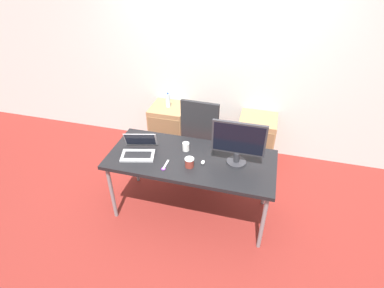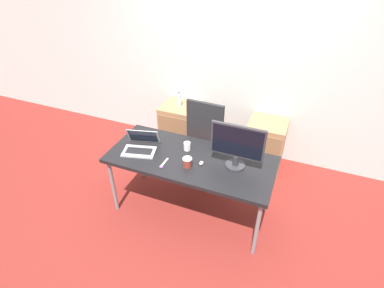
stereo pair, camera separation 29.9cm
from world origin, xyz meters
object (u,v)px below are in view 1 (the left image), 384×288
object	(u,v)px
cabinet_right	(256,140)
coffee_cup_brown	(189,163)
monitor	(238,142)
coffee_cup_white	(186,147)
cabinet_left	(169,127)
mouse	(203,162)
office_chair	(203,144)
water_bottle	(168,100)
laptop_center	(139,150)

from	to	relation	value
cabinet_right	coffee_cup_brown	distance (m)	1.47
monitor	coffee_cup_white	bearing A→B (deg)	171.92
cabinet_right	coffee_cup_brown	xyz separation A→B (m)	(-0.58, -1.27, 0.46)
cabinet_left	coffee_cup_brown	distance (m)	1.50
mouse	office_chair	bearing A→B (deg)	102.55
water_bottle	coffee_cup_white	distance (m)	1.16
cabinet_left	cabinet_right	world-z (taller)	same
monitor	coffee_cup_brown	size ratio (longest dim) A/B	5.37
laptop_center	coffee_cup_brown	size ratio (longest dim) A/B	3.95
cabinet_right	mouse	world-z (taller)	mouse
cabinet_right	laptop_center	world-z (taller)	laptop_center
cabinet_left	laptop_center	distance (m)	1.29
water_bottle	coffee_cup_brown	bearing A→B (deg)	-62.76
mouse	coffee_cup_white	distance (m)	0.29
water_bottle	monitor	distance (m)	1.56
office_chair	cabinet_right	distance (m)	0.76
office_chair	coffee_cup_white	distance (m)	0.71
office_chair	coffee_cup_brown	size ratio (longest dim) A/B	11.59
laptop_center	mouse	xyz separation A→B (m)	(0.68, 0.01, -0.03)
coffee_cup_white	cabinet_left	bearing A→B (deg)	118.28
monitor	cabinet_right	bearing A→B (deg)	82.47
cabinet_left	water_bottle	world-z (taller)	water_bottle
cabinet_right	coffee_cup_brown	size ratio (longest dim) A/B	6.98
cabinet_right	laptop_center	xyz separation A→B (m)	(-1.14, -1.20, 0.45)
mouse	coffee_cup_brown	size ratio (longest dim) A/B	0.60
monitor	mouse	xyz separation A→B (m)	(-0.32, -0.10, -0.23)
laptop_center	monitor	world-z (taller)	monitor
cabinet_left	monitor	distance (m)	1.68
mouse	monitor	bearing A→B (deg)	17.36
cabinet_right	mouse	bearing A→B (deg)	-111.16
office_chair	mouse	bearing A→B (deg)	-77.45
mouse	coffee_cup_brown	world-z (taller)	coffee_cup_brown
cabinet_right	monitor	xyz separation A→B (m)	(-0.14, -1.10, 0.66)
water_bottle	coffee_cup_white	bearing A→B (deg)	-61.78
office_chair	laptop_center	bearing A→B (deg)	-122.62
cabinet_right	coffee_cup_white	size ratio (longest dim) A/B	7.49
laptop_center	coffee_cup_white	distance (m)	0.49
coffee_cup_white	laptop_center	bearing A→B (deg)	-157.72
water_bottle	monitor	world-z (taller)	monitor
water_bottle	coffee_cup_brown	size ratio (longest dim) A/B	2.19
office_chair	coffee_cup_white	xyz separation A→B (m)	(-0.05, -0.60, 0.36)
coffee_cup_brown	office_chair	bearing A→B (deg)	93.76
water_bottle	coffee_cup_brown	distance (m)	1.43
cabinet_left	monitor	xyz separation A→B (m)	(1.09, -1.10, 0.66)
monitor	coffee_cup_white	size ratio (longest dim) A/B	5.77
cabinet_right	water_bottle	world-z (taller)	water_bottle
cabinet_left	mouse	world-z (taller)	mouse
cabinet_right	water_bottle	size ratio (longest dim) A/B	3.19
water_bottle	monitor	bearing A→B (deg)	-45.16
office_chair	water_bottle	distance (m)	0.80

